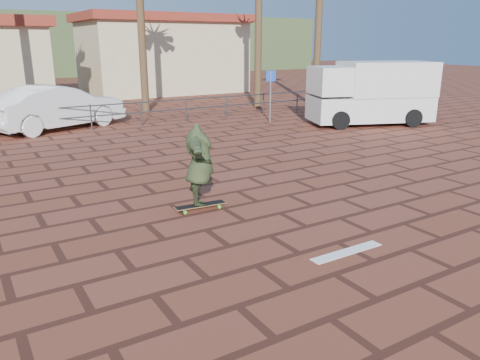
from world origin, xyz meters
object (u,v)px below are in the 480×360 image
Objects in this scene: longboard at (201,205)px; campervan at (371,92)px; car_white at (58,107)px; skateboarder at (199,165)px.

campervan is (10.67, 5.59, 1.24)m from longboard.
car_white is (-11.24, 5.56, -0.47)m from campervan.
skateboarder is 12.05m from campervan.
longboard is 12.11m from campervan.
campervan is at bearing -137.49° from car_white.
car_white is (-0.57, 11.14, -0.09)m from skateboarder.
skateboarder is 0.39× the size of campervan.
campervan reaches higher than longboard.
skateboarder is at bearing 161.74° from car_white.
longboard is 0.53× the size of skateboarder.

